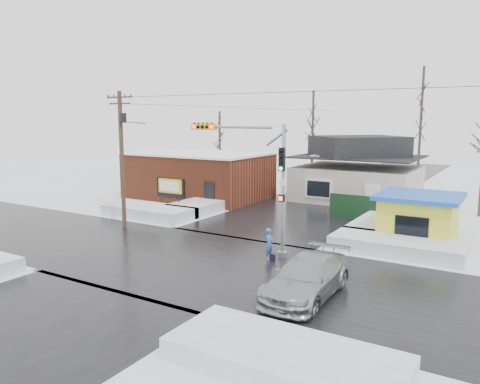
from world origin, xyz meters
The scene contains 21 objects.
ground centered at (0.00, 0.00, 0.00)m, with size 120.00×120.00×0.00m, color white.
road_ns centered at (0.00, 0.00, 0.01)m, with size 10.00×120.00×0.02m, color black.
road_ew centered at (0.00, 0.00, 0.01)m, with size 120.00×10.00×0.02m, color black.
snowbank_nw centered at (-9.00, 7.00, 0.40)m, with size 7.00×3.00×0.80m, color white.
snowbank_ne centered at (9.00, 7.00, 0.40)m, with size 7.00×3.00×0.80m, color white.
snowbank_se centered at (9.00, -7.00, 0.35)m, with size 7.00×3.00×0.70m, color white.
snowbank_nside_w centered at (-7.00, 12.00, 0.40)m, with size 3.00×8.00×0.80m, color white.
snowbank_nside_e centered at (7.00, 12.00, 0.40)m, with size 3.00×8.00×0.80m, color white.
traffic_signal centered at (2.43, 2.97, 4.54)m, with size 6.05×0.68×7.00m.
utility_pole centered at (-7.93, 3.50, 5.11)m, with size 3.15×0.44×9.00m.
brick_building centered at (-11.00, 15.99, 2.08)m, with size 12.20×8.20×4.12m.
marquee_sign centered at (-9.00, 9.49, 1.92)m, with size 2.20×0.21×2.55m.
house centered at (2.00, 22.00, 2.62)m, with size 10.40×8.40×5.76m.
kiosk centered at (9.50, 9.99, 1.46)m, with size 4.60×4.60×2.88m.
fence centered at (6.50, 14.00, 0.90)m, with size 8.00×0.12×1.80m, color black.
tree_far_left centered at (-4.00, 26.00, 7.95)m, with size 3.00×3.00×10.00m.
tree_far_mid centered at (6.00, 28.00, 9.54)m, with size 3.00×3.00×12.00m.
tree_far_west centered at (-14.00, 24.00, 6.36)m, with size 3.00×3.00×8.00m.
pedestrian centered at (3.63, 2.23, 0.83)m, with size 0.60×0.40×1.66m, color #3C66A9.
car centered at (7.31, -1.47, 0.82)m, with size 2.30×5.65×1.64m, color #A2A5A9.
shopping_bag centered at (3.89, 2.11, 0.17)m, with size 0.28×0.12×0.35m, color black.
Camera 1 is at (14.52, -18.59, 7.32)m, focal length 35.00 mm.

